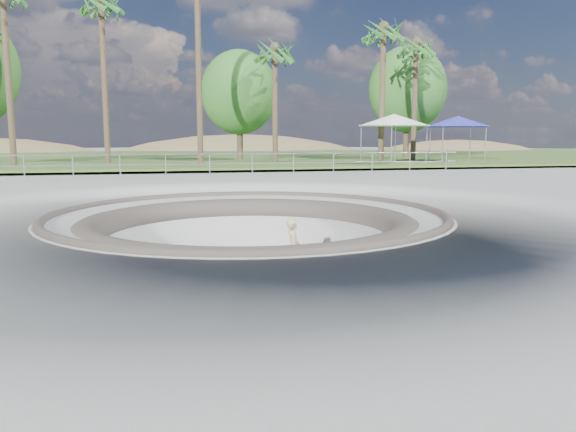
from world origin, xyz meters
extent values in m
plane|color=#AAABA6|center=(0.00, 0.00, 0.00)|extent=(180.00, 180.00, 0.00)
torus|color=#AAABA6|center=(0.00, 0.00, -2.00)|extent=(14.00, 14.00, 4.00)
cylinder|color=#AAABA6|center=(0.00, 0.00, -1.95)|extent=(6.60, 6.60, 0.10)
torus|color=#514741|center=(0.00, 0.00, -0.02)|extent=(10.24, 10.24, 0.24)
torus|color=#514741|center=(0.00, 0.00, -0.45)|extent=(8.91, 8.91, 0.81)
cube|color=#3E5923|center=(0.00, 34.00, 0.22)|extent=(180.00, 36.00, 0.12)
ellipsoid|color=brown|center=(8.00, 60.00, -7.87)|extent=(61.60, 44.00, 28.60)
ellipsoid|color=brown|center=(35.00, 52.00, -5.36)|extent=(42.00, 30.00, 19.50)
cylinder|color=#96999E|center=(0.00, 12.00, 1.17)|extent=(25.00, 0.05, 0.05)
cylinder|color=#96999E|center=(0.00, 12.00, 0.72)|extent=(25.00, 0.05, 0.05)
cube|color=brown|center=(1.24, 0.22, -1.82)|extent=(0.85, 0.24, 0.02)
cylinder|color=silver|center=(1.24, 0.22, -1.86)|extent=(0.04, 0.18, 0.04)
cylinder|color=silver|center=(1.24, 0.22, -1.86)|extent=(0.04, 0.18, 0.04)
cylinder|color=silver|center=(1.24, 0.22, -1.87)|extent=(0.07, 0.03, 0.07)
cylinder|color=silver|center=(1.24, 0.22, -1.87)|extent=(0.07, 0.03, 0.07)
cylinder|color=silver|center=(1.24, 0.22, -1.87)|extent=(0.07, 0.03, 0.07)
cylinder|color=silver|center=(1.24, 0.22, -1.87)|extent=(0.07, 0.03, 0.07)
imported|color=tan|center=(1.24, 0.22, -1.00)|extent=(0.50, 0.66, 1.63)
cylinder|color=#96999E|center=(10.59, 17.43, 1.41)|extent=(0.06, 0.06, 2.25)
cylinder|color=#96999E|center=(13.46, 17.43, 1.41)|extent=(0.06, 0.06, 2.25)
cylinder|color=#96999E|center=(10.59, 20.30, 1.41)|extent=(0.06, 0.06, 2.25)
cylinder|color=#96999E|center=(13.46, 20.30, 1.41)|extent=(0.06, 0.06, 2.25)
cube|color=white|center=(12.03, 18.87, 2.63)|extent=(3.89, 3.89, 0.08)
cone|color=white|center=(12.03, 18.87, 2.99)|extent=(5.76, 5.76, 0.72)
cylinder|color=#96999E|center=(16.02, 19.32, 1.40)|extent=(0.06, 0.06, 2.24)
cylinder|color=#96999E|center=(18.87, 19.32, 1.40)|extent=(0.06, 0.06, 2.24)
cylinder|color=#96999E|center=(16.02, 22.17, 1.40)|extent=(0.06, 0.06, 2.24)
cylinder|color=#96999E|center=(18.87, 22.17, 1.40)|extent=(0.06, 0.06, 2.24)
cube|color=#2E31A9|center=(17.45, 20.75, 2.62)|extent=(3.56, 3.56, 0.08)
cone|color=#2E31A9|center=(17.45, 20.75, 2.98)|extent=(5.94, 5.94, 0.71)
cylinder|color=brown|center=(-10.63, 21.40, 5.28)|extent=(0.36, 0.36, 10.23)
cylinder|color=brown|center=(-5.53, 23.27, 5.29)|extent=(0.36, 0.36, 10.24)
cylinder|color=brown|center=(0.20, 21.18, 6.34)|extent=(0.36, 0.36, 12.35)
cylinder|color=brown|center=(5.22, 22.60, 3.97)|extent=(0.36, 0.36, 7.60)
cylinder|color=brown|center=(11.59, 19.83, 4.50)|extent=(0.36, 0.36, 8.65)
cylinder|color=brown|center=(15.08, 22.53, 4.30)|extent=(0.36, 0.36, 8.25)
cylinder|color=brown|center=(3.36, 26.26, 2.45)|extent=(0.44, 0.44, 4.57)
ellipsoid|color=#205E22|center=(3.36, 26.26, 5.07)|extent=(5.46, 4.96, 5.95)
cylinder|color=brown|center=(16.13, 26.04, 2.65)|extent=(0.44, 0.44, 4.96)
ellipsoid|color=#205E22|center=(16.13, 26.04, 5.48)|extent=(5.92, 5.38, 6.46)
camera|label=1|loc=(-2.13, -14.25, 2.02)|focal=35.00mm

